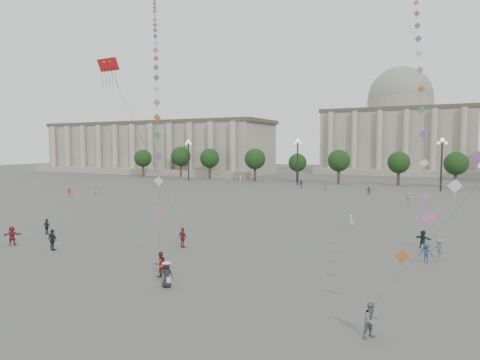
% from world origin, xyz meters
% --- Properties ---
extents(ground, '(360.00, 360.00, 0.00)m').
position_xyz_m(ground, '(0.00, 0.00, 0.00)').
color(ground, '#4E4B49').
rests_on(ground, ground).
extents(hall_west, '(84.00, 26.22, 17.20)m').
position_xyz_m(hall_west, '(-75.00, 93.89, 8.43)').
color(hall_west, gray).
rests_on(hall_west, ground).
extents(hall_central, '(48.30, 34.30, 35.50)m').
position_xyz_m(hall_central, '(0.00, 129.22, 14.23)').
color(hall_central, gray).
rests_on(hall_central, ground).
extents(tree_row, '(137.12, 5.12, 8.00)m').
position_xyz_m(tree_row, '(0.00, 78.00, 5.39)').
color(tree_row, '#38281C').
rests_on(tree_row, ground).
extents(lamp_post_far_west, '(2.00, 0.90, 10.65)m').
position_xyz_m(lamp_post_far_west, '(-45.00, 70.00, 7.35)').
color(lamp_post_far_west, '#262628').
rests_on(lamp_post_far_west, ground).
extents(lamp_post_mid_west, '(2.00, 0.90, 10.65)m').
position_xyz_m(lamp_post_mid_west, '(-15.00, 70.00, 7.35)').
color(lamp_post_mid_west, '#262628').
rests_on(lamp_post_mid_west, ground).
extents(lamp_post_mid_east, '(2.00, 0.90, 10.65)m').
position_xyz_m(lamp_post_mid_east, '(15.00, 70.00, 7.35)').
color(lamp_post_mid_east, '#262628').
rests_on(lamp_post_mid_east, ground).
extents(person_crowd_0, '(1.06, 0.45, 1.81)m').
position_xyz_m(person_crowd_0, '(-12.29, 64.65, 0.90)').
color(person_crowd_0, '#3A4482').
rests_on(person_crowd_0, ground).
extents(person_crowd_1, '(0.91, 0.96, 1.56)m').
position_xyz_m(person_crowd_1, '(-41.36, 34.02, 0.78)').
color(person_crowd_1, '#B1B1AD').
rests_on(person_crowd_1, ground).
extents(person_crowd_2, '(1.11, 1.19, 1.61)m').
position_xyz_m(person_crowd_2, '(-43.23, 29.63, 0.81)').
color(person_crowd_2, maroon).
rests_on(person_crowd_2, ground).
extents(person_crowd_3, '(1.55, 1.06, 1.60)m').
position_xyz_m(person_crowd_3, '(15.21, 16.45, 0.80)').
color(person_crowd_3, '#222328').
rests_on(person_crowd_3, ground).
extents(person_crowd_4, '(1.53, 1.10, 1.60)m').
position_xyz_m(person_crowd_4, '(-6.31, 62.39, 0.80)').
color(person_crowd_4, '#B7B6B2').
rests_on(person_crowd_4, ground).
extents(person_crowd_6, '(1.17, 1.00, 1.57)m').
position_xyz_m(person_crowd_6, '(16.63, 13.43, 0.78)').
color(person_crowd_6, slate).
rests_on(person_crowd_6, ground).
extents(person_crowd_7, '(1.84, 1.37, 1.93)m').
position_xyz_m(person_crowd_7, '(11.40, 45.59, 0.96)').
color(person_crowd_7, silver).
rests_on(person_crowd_7, ground).
extents(person_crowd_10, '(0.46, 0.69, 1.85)m').
position_xyz_m(person_crowd_10, '(-28.77, 68.00, 0.93)').
color(person_crowd_10, silver).
rests_on(person_crowd_10, ground).
extents(person_crowd_12, '(1.50, 0.72, 1.55)m').
position_xyz_m(person_crowd_12, '(3.40, 56.97, 0.78)').
color(person_crowd_12, slate).
rests_on(person_crowd_12, ground).
extents(person_crowd_13, '(0.65, 0.63, 1.51)m').
position_xyz_m(person_crowd_13, '(7.62, 22.75, 0.75)').
color(person_crowd_13, silver).
rests_on(person_crowd_13, ground).
extents(tourist_0, '(1.11, 0.68, 1.77)m').
position_xyz_m(tourist_0, '(-3.70, 7.15, 0.89)').
color(tourist_0, maroon).
rests_on(tourist_0, ground).
extents(tourist_1, '(1.11, 0.54, 1.84)m').
position_xyz_m(tourist_1, '(-13.09, 1.23, 0.92)').
color(tourist_1, '#232328').
rests_on(tourist_1, ground).
extents(tourist_2, '(1.60, 1.40, 1.75)m').
position_xyz_m(tourist_2, '(-17.95, 0.91, 0.88)').
color(tourist_2, maroon).
rests_on(tourist_2, ground).
extents(tourist_4, '(0.94, 0.42, 1.59)m').
position_xyz_m(tourist_4, '(-19.26, 5.63, 0.80)').
color(tourist_4, '#222227').
rests_on(tourist_4, ground).
extents(kite_flyer_0, '(0.97, 1.05, 1.73)m').
position_xyz_m(kite_flyer_0, '(-0.29, -0.53, 0.86)').
color(kite_flyer_0, maroon).
rests_on(kite_flyer_0, ground).
extents(kite_flyer_1, '(1.03, 0.63, 1.54)m').
position_xyz_m(kite_flyer_1, '(15.77, 11.44, 0.77)').
color(kite_flyer_1, navy).
rests_on(kite_flyer_1, ground).
extents(kite_flyer_2, '(1.02, 1.04, 1.69)m').
position_xyz_m(kite_flyer_2, '(14.32, -3.73, 0.84)').
color(kite_flyer_2, slate).
rests_on(kite_flyer_2, ground).
extents(hat_person, '(0.90, 0.71, 1.69)m').
position_xyz_m(hat_person, '(1.48, -2.19, 0.86)').
color(hat_person, black).
rests_on(hat_person, ground).
extents(dragon_kite, '(4.04, 1.58, 15.70)m').
position_xyz_m(dragon_kite, '(-9.48, 4.67, 15.16)').
color(dragon_kite, red).
rests_on(dragon_kite, ground).
extents(kite_train_west, '(38.70, 48.79, 75.57)m').
position_xyz_m(kite_train_west, '(-20.77, 25.67, 23.65)').
color(kite_train_west, '#3F3F3F').
rests_on(kite_train_west, ground).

